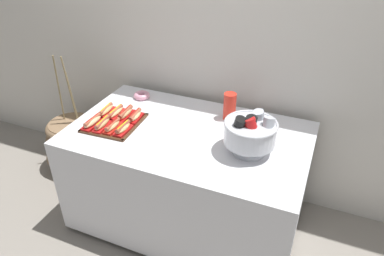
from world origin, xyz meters
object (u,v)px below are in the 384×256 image
buffet_table (188,176)px  hot_dog_4 (106,111)px  floor_vase (75,146)px  hot_dog_6 (125,114)px  hot_dog_7 (135,116)px  hot_dog_5 (116,113)px  punch_bowl (251,132)px  hot_dog_2 (113,126)px  hot_dog_3 (123,128)px  serving_tray (115,123)px  cup_stack (230,106)px  hot_dog_0 (93,122)px  donut (142,95)px  hot_dog_1 (103,124)px

buffet_table → hot_dog_4: bearing=-178.9°
buffet_table → floor_vase: (-1.17, 0.20, -0.18)m
hot_dog_6 → hot_dog_7: 0.08m
hot_dog_5 → hot_dog_6: hot_dog_6 is taller
hot_dog_6 → punch_bowl: (0.88, -0.05, 0.10)m
buffet_table → hot_dog_2: hot_dog_2 is taller
hot_dog_3 → serving_tray: bearing=146.7°
hot_dog_3 → hot_dog_7: 0.17m
punch_bowl → hot_dog_3: bearing=-172.1°
hot_dog_6 → buffet_table: bearing=0.6°
hot_dog_2 → hot_dog_7: 0.18m
floor_vase → cup_stack: size_ratio=5.52×
hot_dog_0 → hot_dog_3: size_ratio=1.16×
buffet_table → hot_dog_2: 0.63m
hot_dog_0 → hot_dog_4: bearing=92.9°
hot_dog_6 → donut: 0.32m
floor_vase → hot_dog_5: floor_vase is taller
floor_vase → donut: bearing=10.1°
buffet_table → hot_dog_4: 0.73m
hot_dog_0 → hot_dog_6: bearing=50.7°
hot_dog_0 → hot_dog_2: (0.15, 0.01, -0.00)m
serving_tray → donut: bearing=92.7°
punch_bowl → hot_dog_4: bearing=177.6°
hot_dog_7 → punch_bowl: punch_bowl is taller
cup_stack → hot_dog_3: bearing=-142.5°
serving_tray → punch_bowl: (0.91, 0.03, 0.13)m
cup_stack → donut: bearing=176.6°
serving_tray → hot_dog_2: 0.10m
floor_vase → hot_dog_2: size_ratio=6.71×
floor_vase → hot_dog_4: size_ratio=5.76×
buffet_table → hot_dog_5: bearing=-179.1°
floor_vase → hot_dog_7: floor_vase is taller
donut → buffet_table: bearing=-31.1°
donut → hot_dog_4: bearing=-106.8°
punch_bowl → hot_dog_2: bearing=-172.5°
hot_dog_5 → punch_bowl: (0.95, -0.05, 0.11)m
hot_dog_4 → donut: size_ratio=1.48×
hot_dog_1 → hot_dog_3: hot_dog_1 is taller
hot_dog_7 → hot_dog_2: bearing=-111.5°
hot_dog_2 → hot_dog_4: same height
hot_dog_0 → hot_dog_7: (0.22, 0.18, -0.00)m
hot_dog_6 → hot_dog_2: bearing=-87.1°
hot_dog_7 → hot_dog_1: bearing=-129.3°
hot_dog_3 → floor_vase: bearing=155.3°
hot_dog_3 → donut: 0.50m
hot_dog_0 → hot_dog_1: size_ratio=1.01×
hot_dog_1 → hot_dog_5: hot_dog_1 is taller
punch_bowl → floor_vase: bearing=171.0°
hot_dog_1 → punch_bowl: 0.96m
hot_dog_4 → punch_bowl: bearing=-2.4°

